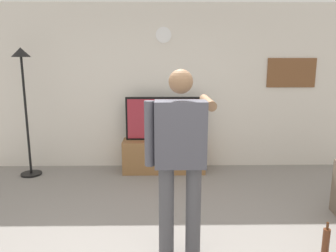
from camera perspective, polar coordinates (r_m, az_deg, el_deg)
The scene contains 8 objects.
back_wall at distance 5.51m, azimuth -0.05°, elevation 6.74°, with size 6.40×0.10×2.70m, color silver.
tv_stand at distance 5.37m, azimuth -0.72°, elevation -5.22°, with size 1.32×0.44×0.53m.
television at distance 5.27m, azimuth -0.74°, elevation 1.31°, with size 1.22×0.07×0.70m.
wall_clock at distance 5.44m, azimuth -0.78°, elevation 15.57°, with size 0.25×0.25×0.03m, color white.
framed_picture at distance 5.83m, azimuth 20.67°, elevation 8.67°, with size 0.80×0.04×0.48m, color brown.
floor_lamp at distance 5.45m, azimuth -23.84°, elevation 6.43°, with size 0.32×0.32×1.99m.
person_standing_nearer_lamp at distance 2.93m, azimuth 2.14°, elevation -4.73°, with size 0.63×0.78×1.73m.
beverage_bottle at distance 3.57m, azimuth 25.78°, elevation -17.67°, with size 0.07×0.07×0.34m.
Camera 1 is at (-0.07, -2.54, 1.82)m, focal length 35.01 mm.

